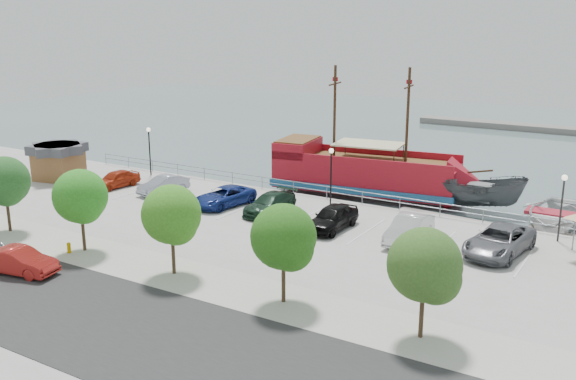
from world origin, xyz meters
The scene contains 28 objects.
ground centered at (0.00, 0.00, -1.00)m, with size 160.00×160.00×0.00m, color #4D5E61.
street centered at (0.00, -16.00, 0.01)m, with size 100.00×8.00×0.04m, color #262626.
sidewalk centered at (0.00, -10.00, 0.01)m, with size 100.00×4.00×0.05m, color #ADAC96.
seawall_railing centered at (0.00, 7.80, 0.53)m, with size 50.00×0.06×1.00m.
far_shore centered at (10.00, 55.00, -0.60)m, with size 40.00×3.00×0.80m, color slate.
pirate_ship centered at (1.00, 13.56, 0.89)m, with size 18.10×7.12×11.28m.
patrol_boat centered at (9.25, 13.62, 0.33)m, with size 2.58×6.85×2.65m, color #454A4D.
speedboat centered at (14.94, 12.33, -0.19)m, with size 5.56×7.79×1.61m, color silver.
dock_west centered at (-13.49, 9.20, -0.81)m, with size 6.56×1.87×0.37m, color gray.
dock_mid centered at (8.04, 9.20, -0.78)m, with size 7.76×2.22×0.44m, color gray.
shed centered at (-23.84, 1.38, 1.63)m, with size 4.40×4.40×3.07m.
street_sedan centered at (-8.23, -14.31, 0.72)m, with size 1.52×4.37×1.44m, color #AB1E19.
fire_hydrant centered at (-8.42, -10.80, 0.38)m, with size 0.24×0.24×0.70m.
lamp_post_left centered at (-18.00, 6.50, 2.94)m, with size 0.36×0.36×4.28m.
lamp_post_mid centered at (0.00, 6.50, 2.94)m, with size 0.36×0.36×4.28m.
lamp_post_right centered at (16.00, 6.50, 2.94)m, with size 0.36×0.36×4.28m.
tree_b centered at (-14.85, -10.07, 3.30)m, with size 3.30×3.20×5.00m.
tree_c centered at (-7.85, -10.07, 3.30)m, with size 3.30×3.20×5.00m.
tree_d centered at (-0.85, -10.07, 3.30)m, with size 3.30×3.20×5.00m.
tree_e centered at (6.15, -10.07, 3.30)m, with size 3.30×3.20×5.00m.
tree_f centered at (13.15, -10.07, 3.30)m, with size 3.30×3.20×5.00m.
parked_car_a centered at (-17.48, 1.85, 0.71)m, with size 1.67×4.15×1.41m, color #A4290F.
parked_car_b centered at (-12.83, 2.39, 0.70)m, with size 1.49×4.26×1.40m, color #9295A5.
parked_car_c centered at (-6.59, 2.09, 0.71)m, with size 2.35×5.10×1.42m, color navy.
parked_car_d centered at (-2.66, 2.24, 0.71)m, with size 2.00×4.92×1.43m, color black.
parked_car_e centered at (2.84, 1.29, 0.82)m, with size 1.94×4.81×1.64m, color black.
parked_car_f centered at (8.04, 1.61, 0.82)m, with size 1.74×5.00×1.65m, color silver.
parked_car_g centered at (13.36, 2.30, 0.82)m, with size 2.74×5.93×1.65m, color slate.
Camera 1 is at (21.18, -34.67, 13.42)m, focal length 40.00 mm.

